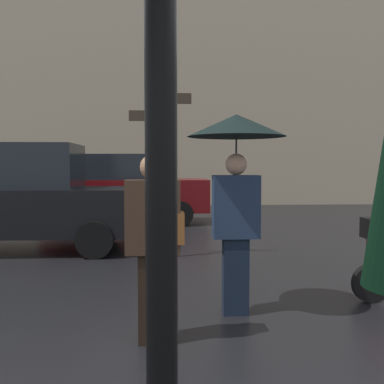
{
  "coord_description": "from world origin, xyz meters",
  "views": [
    {
      "loc": [
        -0.19,
        -2.05,
        1.63
      ],
      "look_at": [
        0.29,
        5.3,
        1.18
      ],
      "focal_mm": 40.69,
      "sensor_mm": 36.0,
      "label": 1
    }
  ],
  "objects_px": {
    "parked_car_right": "(25,198)",
    "street_signpost": "(160,153)",
    "pedestrian_with_umbrella": "(236,158)",
    "parked_car_left": "(125,188)",
    "pedestrian_with_bag": "(154,237)"
  },
  "relations": [
    {
      "from": "parked_car_left",
      "to": "street_signpost",
      "type": "xyz_separation_m",
      "value": [
        1.01,
        -4.79,
        0.85
      ]
    },
    {
      "from": "pedestrian_with_umbrella",
      "to": "street_signpost",
      "type": "height_order",
      "value": "street_signpost"
    },
    {
      "from": "pedestrian_with_umbrella",
      "to": "pedestrian_with_bag",
      "type": "relative_size",
      "value": 1.26
    },
    {
      "from": "parked_car_right",
      "to": "street_signpost",
      "type": "distance_m",
      "value": 2.83
    },
    {
      "from": "pedestrian_with_bag",
      "to": "parked_car_left",
      "type": "bearing_deg",
      "value": 93.51
    },
    {
      "from": "pedestrian_with_umbrella",
      "to": "street_signpost",
      "type": "bearing_deg",
      "value": 64.28
    },
    {
      "from": "parked_car_left",
      "to": "street_signpost",
      "type": "distance_m",
      "value": 4.97
    },
    {
      "from": "parked_car_right",
      "to": "pedestrian_with_umbrella",
      "type": "bearing_deg",
      "value": -61.67
    },
    {
      "from": "pedestrian_with_bag",
      "to": "parked_car_left",
      "type": "relative_size",
      "value": 0.38
    },
    {
      "from": "pedestrian_with_umbrella",
      "to": "parked_car_left",
      "type": "xyz_separation_m",
      "value": [
        -1.86,
        7.73,
        -0.72
      ]
    },
    {
      "from": "parked_car_left",
      "to": "pedestrian_with_umbrella",
      "type": "bearing_deg",
      "value": 96.51
    },
    {
      "from": "parked_car_left",
      "to": "parked_car_right",
      "type": "distance_m",
      "value": 4.24
    },
    {
      "from": "pedestrian_with_bag",
      "to": "parked_car_right",
      "type": "xyz_separation_m",
      "value": [
        -2.56,
        4.51,
        0.04
      ]
    },
    {
      "from": "street_signpost",
      "to": "parked_car_right",
      "type": "bearing_deg",
      "value": 161.88
    },
    {
      "from": "pedestrian_with_umbrella",
      "to": "parked_car_left",
      "type": "height_order",
      "value": "pedestrian_with_umbrella"
    }
  ]
}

